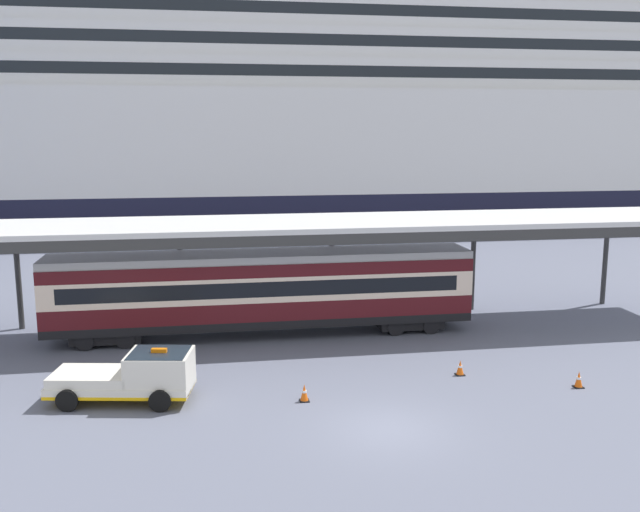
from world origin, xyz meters
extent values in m
plane|color=slate|center=(0.00, 0.00, 0.00)|extent=(400.00, 400.00, 0.00)
cube|color=black|center=(-11.62, 56.20, 2.03)|extent=(170.96, 30.90, 4.06)
cube|color=silver|center=(-11.62, 56.20, 8.79)|extent=(170.96, 30.90, 9.47)
cube|color=silver|center=(-11.62, 56.20, 14.90)|extent=(157.29, 28.43, 2.75)
cube|color=black|center=(-11.62, 42.03, 15.04)|extent=(150.45, 0.12, 0.99)
cube|color=silver|center=(-11.62, 56.20, 17.65)|extent=(151.00, 27.29, 2.75)
cube|color=black|center=(-11.62, 42.60, 17.79)|extent=(144.43, 0.12, 0.99)
cube|color=silver|center=(-11.62, 56.20, 20.40)|extent=(144.70, 26.16, 2.75)
cube|color=black|center=(-11.62, 43.17, 20.54)|extent=(138.41, 0.12, 0.99)
cube|color=silver|center=(-3.24, 12.13, 5.42)|extent=(47.75, 6.01, 0.25)
cube|color=#323232|center=(-3.24, 9.23, 5.04)|extent=(47.75, 0.20, 0.50)
cylinder|color=#323232|center=(-15.17, 14.74, 2.65)|extent=(0.28, 0.28, 5.29)
cylinder|color=#323232|center=(-7.22, 14.74, 2.65)|extent=(0.28, 0.28, 5.29)
cylinder|color=#323232|center=(0.74, 14.74, 2.65)|extent=(0.28, 0.28, 5.29)
cylinder|color=#323232|center=(8.70, 14.74, 2.65)|extent=(0.28, 0.28, 5.29)
cylinder|color=#323232|center=(16.66, 14.74, 2.65)|extent=(0.28, 0.28, 5.29)
cube|color=black|center=(-3.24, 11.63, 0.85)|extent=(20.30, 2.80, 0.40)
cube|color=#470F14|center=(-3.24, 11.63, 1.50)|extent=(20.30, 2.80, 0.90)
cube|color=beige|center=(-3.24, 11.63, 2.55)|extent=(20.30, 2.80, 1.20)
cube|color=black|center=(-3.24, 10.26, 2.60)|extent=(18.67, 0.08, 0.72)
cube|color=#470F14|center=(-3.24, 11.63, 3.45)|extent=(20.30, 2.80, 0.60)
cube|color=#A7A7A7|center=(-3.24, 11.63, 3.93)|extent=(20.30, 2.69, 0.36)
cube|color=black|center=(-10.54, 11.63, 0.45)|extent=(3.20, 2.35, 0.50)
cylinder|color=black|center=(-11.44, 10.46, 0.42)|extent=(0.84, 0.12, 0.84)
cylinder|color=black|center=(-9.64, 10.46, 0.42)|extent=(0.84, 0.12, 0.84)
cube|color=black|center=(4.07, 11.63, 0.45)|extent=(3.20, 2.35, 0.50)
cylinder|color=black|center=(3.17, 10.46, 0.42)|extent=(0.84, 0.12, 0.84)
cylinder|color=black|center=(4.97, 10.46, 0.42)|extent=(0.84, 0.12, 0.84)
cube|color=silver|center=(-9.11, 4.07, 0.58)|extent=(5.47, 2.87, 0.36)
cube|color=#F2B20C|center=(-9.11, 4.07, 0.45)|extent=(5.47, 2.89, 0.12)
cube|color=silver|center=(-7.67, 3.82, 1.31)|extent=(2.59, 2.29, 1.10)
cube|color=#19232D|center=(-7.67, 3.82, 1.66)|extent=(2.37, 2.17, 0.44)
cube|color=orange|center=(-7.67, 3.82, 1.94)|extent=(0.59, 0.29, 0.16)
cube|color=silver|center=(-10.13, 4.25, 0.94)|extent=(3.20, 2.40, 0.36)
cylinder|color=black|center=(-7.29, 4.76, 0.40)|extent=(0.83, 0.39, 0.80)
cylinder|color=black|center=(-7.64, 2.80, 0.40)|extent=(0.83, 0.39, 0.80)
cylinder|color=black|center=(-10.57, 5.34, 0.40)|extent=(0.83, 0.39, 0.80)
cylinder|color=black|center=(-10.92, 3.37, 0.40)|extent=(0.83, 0.39, 0.80)
cube|color=black|center=(8.36, 2.56, 0.02)|extent=(0.36, 0.36, 0.04)
cone|color=#EA590F|center=(8.36, 2.56, 0.35)|extent=(0.30, 0.30, 0.61)
cylinder|color=white|center=(8.36, 2.56, 0.38)|extent=(0.17, 0.17, 0.09)
cube|color=black|center=(4.28, 4.65, 0.02)|extent=(0.36, 0.36, 0.04)
cone|color=#EA590F|center=(4.28, 4.65, 0.34)|extent=(0.30, 0.30, 0.60)
cylinder|color=white|center=(4.28, 4.65, 0.37)|extent=(0.17, 0.17, 0.08)
cube|color=black|center=(-2.42, 2.91, 0.02)|extent=(0.36, 0.36, 0.04)
cone|color=#EA590F|center=(-2.42, 2.91, 0.35)|extent=(0.30, 0.30, 0.61)
cylinder|color=white|center=(-2.42, 2.91, 0.38)|extent=(0.17, 0.17, 0.09)
camera|label=1|loc=(-5.85, -21.52, 9.97)|focal=39.42mm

